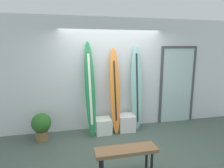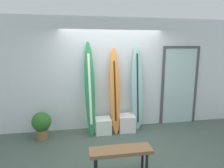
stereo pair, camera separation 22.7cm
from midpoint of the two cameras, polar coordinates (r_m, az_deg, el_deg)
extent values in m
cube|color=#44554A|center=(4.19, 1.95, -19.12)|extent=(8.00, 8.00, 0.04)
cube|color=silver|center=(4.95, -1.78, 3.00)|extent=(7.20, 0.20, 2.80)
ellipsoid|color=#1E8042|center=(4.53, -7.99, -1.53)|extent=(0.26, 0.55, 2.23)
cube|color=white|center=(4.50, -7.96, -1.53)|extent=(0.07, 0.36, 1.62)
cone|color=black|center=(4.66, -7.52, -13.02)|extent=(0.07, 0.09, 0.11)
ellipsoid|color=orange|center=(4.65, -0.55, -2.01)|extent=(0.26, 0.51, 2.08)
cube|color=black|center=(4.61, -0.46, -2.01)|extent=(0.04, 0.31, 1.42)
cone|color=black|center=(4.78, -0.16, -12.45)|extent=(0.07, 0.09, 0.11)
ellipsoid|color=#8AC4BA|center=(4.88, 6.06, -1.15)|extent=(0.31, 0.34, 2.13)
cube|color=black|center=(4.85, 6.18, -1.18)|extent=(0.04, 0.23, 1.72)
cone|color=black|center=(5.07, 6.11, -11.05)|extent=(0.07, 0.08, 0.11)
cube|color=white|center=(4.81, -4.00, -12.30)|extent=(0.39, 0.39, 0.37)
cube|color=white|center=(4.96, 2.92, -11.38)|extent=(0.41, 0.41, 0.40)
cube|color=silver|center=(5.56, 17.68, -0.56)|extent=(0.91, 0.02, 2.05)
cube|color=#47474C|center=(5.33, 13.18, -0.80)|extent=(0.06, 0.06, 2.05)
cube|color=#47474C|center=(5.82, 21.81, -0.34)|extent=(0.06, 0.06, 2.05)
cube|color=#47474C|center=(5.46, 18.32, 10.35)|extent=(1.03, 0.06, 0.06)
cylinder|color=olive|center=(4.79, -21.38, -14.08)|extent=(0.26, 0.26, 0.23)
sphere|color=#2B6523|center=(4.67, -21.64, -10.73)|extent=(0.43, 0.43, 0.43)
cube|color=brown|center=(3.27, 2.10, -19.13)|extent=(1.02, 0.30, 0.06)
cylinder|color=black|center=(3.43, 9.73, -22.39)|extent=(0.04, 0.04, 0.41)
cylinder|color=black|center=(3.42, -5.61, -22.35)|extent=(0.04, 0.04, 0.41)
cylinder|color=black|center=(3.59, 8.36, -20.65)|extent=(0.04, 0.04, 0.41)
camera|label=1|loc=(0.11, -91.40, -0.27)|focal=30.72mm
camera|label=2|loc=(0.11, 88.60, 0.27)|focal=30.72mm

